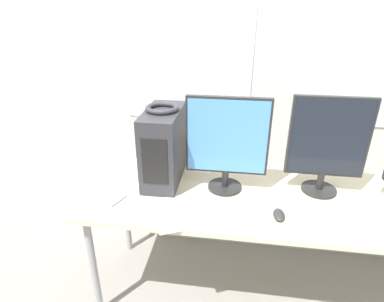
{
  "coord_description": "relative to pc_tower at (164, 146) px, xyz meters",
  "views": [
    {
      "loc": [
        -0.23,
        -1.18,
        1.69
      ],
      "look_at": [
        -0.45,
        0.35,
        0.97
      ],
      "focal_mm": 30.0,
      "sensor_mm": 36.0,
      "label": 1
    }
  ],
  "objects": [
    {
      "name": "monitor_main",
      "position": [
        0.36,
        -0.06,
        0.07
      ],
      "size": [
        0.44,
        0.19,
        0.53
      ],
      "color": "black",
      "rests_on": "desk"
    },
    {
      "name": "cell_phone",
      "position": [
        -0.22,
        -0.27,
        -0.21
      ],
      "size": [
        0.11,
        0.15,
        0.01
      ],
      "rotation": [
        0.0,
        0.0,
        -0.37
      ],
      "color": "#99999E",
      "rests_on": "desk"
    },
    {
      "name": "mouse",
      "position": [
        0.64,
        -0.29,
        -0.2
      ],
      "size": [
        0.06,
        0.1,
        0.03
      ],
      "color": "#2D2D2D",
      "rests_on": "desk"
    },
    {
      "name": "keyboard",
      "position": [
        0.36,
        -0.3,
        -0.2
      ],
      "size": [
        0.42,
        0.14,
        0.02
      ],
      "color": "silver",
      "rests_on": "desk"
    },
    {
      "name": "paper_sheet_left",
      "position": [
        0.12,
        -0.34,
        -0.21
      ],
      "size": [
        0.31,
        0.36,
        0.0
      ],
      "rotation": [
        0.0,
        0.0,
        0.43
      ],
      "color": "white",
      "rests_on": "desk"
    },
    {
      "name": "monitor_right_near",
      "position": [
        0.89,
        -0.01,
        0.08
      ],
      "size": [
        0.41,
        0.19,
        0.54
      ],
      "color": "black",
      "rests_on": "desk"
    },
    {
      "name": "wall_back",
      "position": [
        0.64,
        0.37,
        0.41
      ],
      "size": [
        8.0,
        0.07,
        2.7
      ],
      "color": "silver",
      "rests_on": "ground_plane"
    },
    {
      "name": "desk",
      "position": [
        0.64,
        -0.11,
        -0.26
      ],
      "size": [
        2.1,
        0.71,
        0.73
      ],
      "color": "beige",
      "rests_on": "ground_plane"
    },
    {
      "name": "pc_tower",
      "position": [
        0.0,
        0.0,
        0.0
      ],
      "size": [
        0.19,
        0.41,
        0.43
      ],
      "color": "#2D2D33",
      "rests_on": "desk"
    },
    {
      "name": "headphones",
      "position": [
        0.0,
        0.0,
        0.23
      ],
      "size": [
        0.19,
        0.19,
        0.03
      ],
      "color": "#333338",
      "rests_on": "pc_tower"
    }
  ]
}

